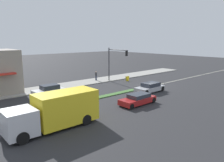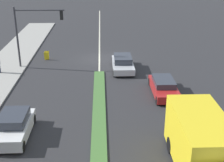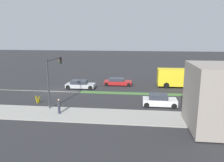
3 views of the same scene
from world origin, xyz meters
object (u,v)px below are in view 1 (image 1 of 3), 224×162
(hatchback_red, at_px, (138,99))
(suv_grey, at_px, (5,120))
(sedan_silver, at_px, (150,87))
(warning_aframe_sign, at_px, (127,79))
(van_white, at_px, (49,91))
(pedestrian, at_px, (96,75))
(delivery_truck, at_px, (56,110))
(traffic_signal_main, at_px, (115,59))

(hatchback_red, bearing_deg, suv_grey, 77.90)
(sedan_silver, bearing_deg, warning_aframe_sign, -23.48)
(van_white, bearing_deg, warning_aframe_sign, -88.36)
(warning_aframe_sign, height_order, suv_grey, suv_grey)
(pedestrian, xyz_separation_m, warning_aframe_sign, (-3.64, -4.01, -0.53))
(delivery_truck, height_order, hatchback_red, delivery_truck)
(traffic_signal_main, xyz_separation_m, warning_aframe_sign, (-0.71, -2.34, -3.47))
(warning_aframe_sign, relative_size, van_white, 0.21)
(suv_grey, bearing_deg, traffic_signal_main, -67.01)
(warning_aframe_sign, xyz_separation_m, delivery_truck, (-10.42, 18.77, 1.04))
(pedestrian, height_order, delivery_truck, delivery_truck)
(pedestrian, xyz_separation_m, delivery_truck, (-14.05, 14.75, 0.51))
(warning_aframe_sign, distance_m, delivery_truck, 21.49)
(warning_aframe_sign, bearing_deg, delivery_truck, 119.04)
(pedestrian, bearing_deg, hatchback_red, 160.83)
(warning_aframe_sign, distance_m, hatchback_red, 13.70)
(suv_grey, bearing_deg, warning_aframe_sign, -70.86)
(pedestrian, xyz_separation_m, hatchback_red, (-14.05, 4.89, -0.38))
(sedan_silver, distance_m, hatchback_red, 6.25)
(pedestrian, xyz_separation_m, van_white, (-4.05, 10.66, -0.28))
(traffic_signal_main, bearing_deg, pedestrian, 29.72)
(sedan_silver, xyz_separation_m, van_white, (7.20, 11.36, 0.05))
(sedan_silver, relative_size, hatchback_red, 0.99)
(suv_grey, xyz_separation_m, sedan_silver, (0.00, -18.65, -0.01))
(sedan_silver, bearing_deg, traffic_signal_main, -6.64)
(delivery_truck, relative_size, sedan_silver, 1.71)
(traffic_signal_main, xyz_separation_m, sedan_silver, (-8.32, 0.97, -3.28))
(traffic_signal_main, height_order, warning_aframe_sign, traffic_signal_main)
(suv_grey, bearing_deg, pedestrian, -57.91)
(warning_aframe_sign, bearing_deg, traffic_signal_main, 73.21)
(pedestrian, height_order, suv_grey, pedestrian)
(warning_aframe_sign, bearing_deg, hatchback_red, 139.50)
(delivery_truck, relative_size, hatchback_red, 1.69)
(pedestrian, distance_m, delivery_truck, 20.38)
(van_white, xyz_separation_m, hatchback_red, (-10.00, -5.77, -0.10))
(traffic_signal_main, relative_size, delivery_truck, 0.75)
(delivery_truck, bearing_deg, van_white, -22.26)
(traffic_signal_main, height_order, pedestrian, traffic_signal_main)
(van_white, bearing_deg, traffic_signal_main, -84.79)
(pedestrian, relative_size, van_white, 0.41)
(van_white, bearing_deg, pedestrian, -69.18)
(sedan_silver, bearing_deg, pedestrian, 3.57)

